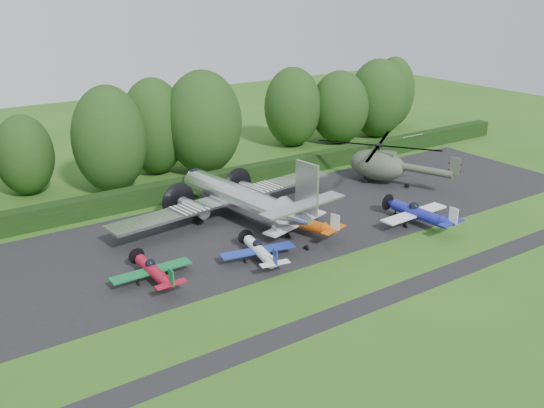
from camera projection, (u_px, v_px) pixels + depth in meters
ground at (336, 265)px, 47.91m from camera, size 160.00×160.00×0.00m
apron at (266, 225)px, 55.66m from camera, size 70.00×18.00×0.01m
taxiway_verge at (390, 295)px, 43.26m from camera, size 70.00×2.00×0.00m
hedgerow at (209, 192)px, 64.18m from camera, size 90.00×1.60×2.00m
transport_plane at (238, 198)px, 55.92m from camera, size 24.56×18.83×7.87m
light_plane_red at (153, 271)px, 44.66m from camera, size 6.26×6.58×2.40m
light_plane_white at (260, 251)px, 47.99m from camera, size 6.18×6.49×2.37m
light_plane_orange at (300, 222)px, 53.13m from camera, size 7.41×7.80×2.85m
light_plane_blue at (419, 213)px, 55.06m from camera, size 7.53×7.91×2.89m
helicopter at (378, 162)px, 66.33m from camera, size 13.47×15.77×4.34m
sign_board at (413, 140)px, 79.11m from camera, size 3.58×0.13×2.01m
tree_0 at (109, 140)px, 62.49m from camera, size 7.63×7.63×11.28m
tree_1 at (378, 98)px, 84.85m from camera, size 8.07×8.07×10.96m
tree_2 at (340, 107)px, 81.70m from camera, size 7.81×7.81×9.83m
tree_3 at (24, 155)px, 62.21m from camera, size 5.98×5.98×8.41m
tree_4 at (203, 122)px, 68.64m from camera, size 8.80×8.80×11.84m
tree_5 at (293, 107)px, 80.15m from camera, size 7.57×7.57×10.52m
tree_9 at (393, 92)px, 90.95m from camera, size 6.33×6.33×10.47m
tree_10 at (154, 126)px, 68.53m from camera, size 7.37×7.37×11.04m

